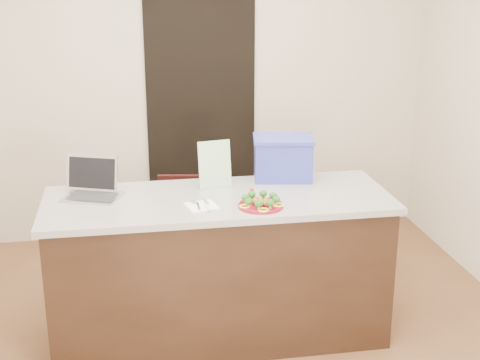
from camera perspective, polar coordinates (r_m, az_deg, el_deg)
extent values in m
plane|color=brown|center=(4.15, -1.24, -14.70)|extent=(4.00, 4.00, 0.00)
plane|color=beige|center=(5.55, -4.45, 8.69)|extent=(4.00, 0.00, 4.00)
plane|color=beige|center=(1.78, 8.30, -12.21)|extent=(4.00, 0.00, 4.00)
cube|color=black|center=(5.61, -3.32, 5.17)|extent=(0.90, 0.02, 2.00)
cube|color=black|center=(4.15, -1.80, -7.73)|extent=(2.00, 0.70, 0.88)
cube|color=beige|center=(3.97, -1.87, -1.74)|extent=(2.06, 0.76, 0.04)
cylinder|color=maroon|center=(3.81, 1.78, -2.20)|extent=(0.26, 0.26, 0.02)
torus|color=maroon|center=(3.81, 1.78, -2.12)|extent=(0.26, 0.26, 0.01)
sphere|color=olive|center=(3.80, 1.79, -1.82)|extent=(0.04, 0.04, 0.04)
sphere|color=olive|center=(3.83, 1.59, -1.66)|extent=(0.04, 0.04, 0.04)
sphere|color=olive|center=(3.81, 1.30, -1.77)|extent=(0.04, 0.04, 0.04)
sphere|color=olive|center=(3.78, 1.37, -1.91)|extent=(0.04, 0.04, 0.04)
sphere|color=olive|center=(3.77, 1.76, -1.99)|extent=(0.04, 0.04, 0.04)
sphere|color=olive|center=(3.78, 2.17, -1.94)|extent=(0.04, 0.04, 0.04)
sphere|color=olive|center=(3.80, 2.28, -1.79)|extent=(0.04, 0.04, 0.04)
ellipsoid|color=#164B14|center=(3.84, 2.85, -1.34)|extent=(0.05, 0.05, 0.04)
ellipsoid|color=#164B14|center=(3.88, 1.99, -1.16)|extent=(0.05, 0.05, 0.04)
ellipsoid|color=#164B14|center=(3.86, 1.02, -1.23)|extent=(0.05, 0.05, 0.04)
ellipsoid|color=#164B14|center=(3.81, 0.48, -1.51)|extent=(0.05, 0.05, 0.04)
ellipsoid|color=#164B14|center=(3.74, 0.70, -1.84)|extent=(0.05, 0.05, 0.04)
ellipsoid|color=#164B14|center=(3.71, 1.58, -2.03)|extent=(0.05, 0.05, 0.04)
ellipsoid|color=#164B14|center=(3.73, 2.59, -1.96)|extent=(0.05, 0.05, 0.04)
ellipsoid|color=#164B14|center=(3.78, 3.11, -1.67)|extent=(0.05, 0.05, 0.04)
torus|color=#FAFF1A|center=(3.89, 2.47, -1.59)|extent=(0.06, 0.06, 0.01)
torus|color=#FAFF1A|center=(3.87, 0.74, -1.66)|extent=(0.06, 0.06, 0.01)
torus|color=#FAFF1A|center=(3.76, 0.41, -2.25)|extent=(0.06, 0.06, 0.01)
torus|color=#FAFF1A|center=(3.71, 2.01, -2.56)|extent=(0.06, 0.06, 0.01)
torus|color=#FAFF1A|center=(3.79, 3.28, -2.13)|extent=(0.06, 0.06, 0.01)
cube|color=white|center=(3.82, -3.30, -2.22)|extent=(0.20, 0.20, 0.01)
cube|color=silver|center=(3.80, -3.56, -2.25)|extent=(0.01, 0.13, 0.00)
cube|color=silver|center=(3.86, -3.68, -1.90)|extent=(0.03, 0.05, 0.00)
cube|color=silver|center=(3.77, -2.76, -2.35)|extent=(0.03, 0.10, 0.01)
cube|color=silver|center=(3.87, -2.95, -1.82)|extent=(0.03, 0.12, 0.00)
cylinder|color=beige|center=(3.91, 1.01, -1.39)|extent=(0.03, 0.03, 0.05)
cylinder|color=beige|center=(3.90, 1.01, -0.97)|extent=(0.02, 0.02, 0.01)
cylinder|color=red|center=(3.89, 1.01, -0.83)|extent=(0.02, 0.02, 0.01)
cylinder|color=red|center=(3.91, 1.01, -1.44)|extent=(0.03, 0.03, 0.02)
cube|color=#AFB0B4|center=(4.04, -12.48, -1.42)|extent=(0.38, 0.33, 0.01)
cube|color=#AFB0B4|center=(4.11, -12.53, 0.60)|extent=(0.32, 0.17, 0.21)
cube|color=black|center=(4.11, -12.53, 0.58)|extent=(0.29, 0.15, 0.18)
cube|color=#27272A|center=(4.03, -12.50, -1.36)|extent=(0.31, 0.24, 0.00)
cube|color=white|center=(4.11, -2.17, 1.35)|extent=(0.21, 0.08, 0.29)
cube|color=#2C36A1|center=(4.28, 3.69, 1.75)|extent=(0.40, 0.31, 0.25)
cube|color=#2C36A1|center=(4.25, 3.72, 3.53)|extent=(0.42, 0.33, 0.02)
cube|color=black|center=(4.65, -4.46, -5.40)|extent=(0.43, 0.43, 0.04)
cube|color=black|center=(4.72, -4.72, -2.04)|extent=(0.37, 0.10, 0.42)
cylinder|color=black|center=(4.58, -6.21, -8.59)|extent=(0.03, 0.03, 0.40)
cylinder|color=black|center=(4.61, -2.22, -8.33)|extent=(0.03, 0.03, 0.40)
cylinder|color=black|center=(4.87, -6.46, -6.93)|extent=(0.03, 0.03, 0.40)
cylinder|color=black|center=(4.89, -2.71, -6.70)|extent=(0.03, 0.03, 0.40)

